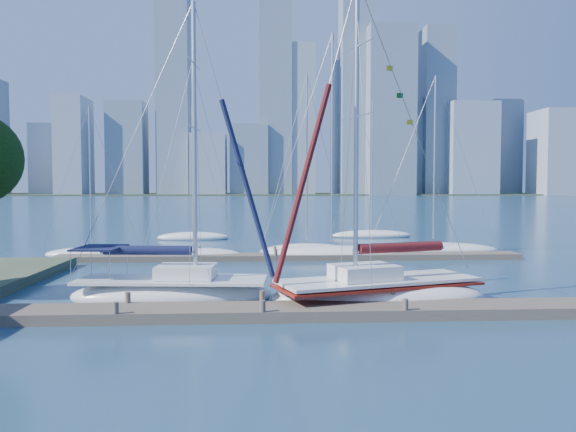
{
  "coord_description": "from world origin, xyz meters",
  "views": [
    {
      "loc": [
        -0.2,
        -20.09,
        4.73
      ],
      "look_at": [
        1.15,
        4.0,
        3.46
      ],
      "focal_mm": 35.0,
      "sensor_mm": 36.0,
      "label": 1
    }
  ],
  "objects": [
    {
      "name": "bg_boat_6",
      "position": [
        -5.87,
        30.21,
        0.25
      ],
      "size": [
        6.62,
        3.07,
        12.08
      ],
      "rotation": [
        0.0,
        0.0,
        0.17
      ],
      "color": "white",
      "rests_on": "ground"
    },
    {
      "name": "ground",
      "position": [
        0.0,
        0.0,
        0.0
      ],
      "size": [
        700.0,
        700.0,
        0.0
      ],
      "primitive_type": "plane",
      "color": "navy",
      "rests_on": "ground"
    },
    {
      "name": "bg_boat_4",
      "position": [
        12.19,
        18.46,
        0.26
      ],
      "size": [
        9.59,
        3.85,
        12.78
      ],
      "rotation": [
        0.0,
        0.0,
        0.16
      ],
      "color": "white",
      "rests_on": "ground"
    },
    {
      "name": "near_dock",
      "position": [
        0.0,
        0.0,
        0.2
      ],
      "size": [
        26.0,
        2.0,
        0.4
      ],
      "primitive_type": "cube",
      "color": "#4E4539",
      "rests_on": "ground"
    },
    {
      "name": "bg_boat_3",
      "position": [
        4.75,
        16.58,
        0.29
      ],
      "size": [
        9.41,
        3.56,
        15.07
      ],
      "rotation": [
        0.0,
        0.0,
        -0.12
      ],
      "color": "white",
      "rests_on": "ground"
    },
    {
      "name": "bg_boat_0",
      "position": [
        -11.3,
        18.1,
        0.22
      ],
      "size": [
        6.33,
        2.59,
        10.37
      ],
      "rotation": [
        0.0,
        0.0,
        0.11
      ],
      "color": "white",
      "rests_on": "ground"
    },
    {
      "name": "skyline",
      "position": [
        20.35,
        290.49,
        37.94
      ],
      "size": [
        502.81,
        51.31,
        123.9
      ],
      "color": "#8695AD",
      "rests_on": "ground"
    },
    {
      "name": "far_shore",
      "position": [
        0.0,
        320.0,
        0.0
      ],
      "size": [
        800.0,
        100.0,
        1.5
      ],
      "primitive_type": "cube",
      "color": "#38472D",
      "rests_on": "ground"
    },
    {
      "name": "bg_boat_7",
      "position": [
        10.53,
        31.55,
        0.25
      ],
      "size": [
        7.66,
        4.66,
        12.98
      ],
      "rotation": [
        0.0,
        0.0,
        -0.38
      ],
      "color": "white",
      "rests_on": "ground"
    },
    {
      "name": "bg_boat_1",
      "position": [
        -4.35,
        16.95,
        0.26
      ],
      "size": [
        6.72,
        4.32,
        13.1
      ],
      "rotation": [
        0.0,
        0.0,
        0.38
      ],
      "color": "white",
      "rests_on": "ground"
    },
    {
      "name": "bg_boat_2",
      "position": [
        3.27,
        18.7,
        0.27
      ],
      "size": [
        6.91,
        4.42,
        12.8
      ],
      "rotation": [
        0.0,
        0.0,
        0.36
      ],
      "color": "white",
      "rests_on": "ground"
    },
    {
      "name": "sailboat_navy",
      "position": [
        -3.66,
        2.93,
        0.99
      ],
      "size": [
        8.46,
        3.36,
        12.7
      ],
      "rotation": [
        0.0,
        0.0,
        -0.08
      ],
      "color": "white",
      "rests_on": "ground"
    },
    {
      "name": "far_dock",
      "position": [
        2.0,
        16.0,
        0.18
      ],
      "size": [
        30.0,
        1.8,
        0.36
      ],
      "primitive_type": "cube",
      "color": "#4E4539",
      "rests_on": "ground"
    },
    {
      "name": "sailboat_maroon",
      "position": [
        4.66,
        2.06,
        1.01
      ],
      "size": [
        9.2,
        5.33,
        13.34
      ],
      "rotation": [
        0.0,
        0.0,
        0.3
      ],
      "color": "white",
      "rests_on": "ground"
    }
  ]
}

